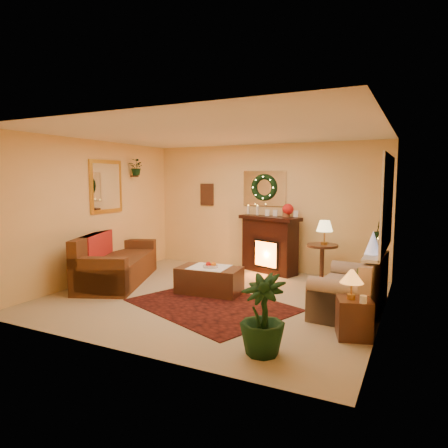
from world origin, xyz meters
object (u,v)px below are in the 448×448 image
at_px(fireplace, 270,245).
at_px(end_table_square, 354,316).
at_px(side_table_round, 322,266).
at_px(coffee_table, 209,281).
at_px(loveseat, 350,283).
at_px(sofa, 118,259).

distance_m(fireplace, end_table_square, 3.46).
height_order(side_table_round, coffee_table, side_table_round).
height_order(loveseat, end_table_square, loveseat).
bearing_deg(loveseat, sofa, -173.83).
xyz_separation_m(sofa, fireplace, (2.24, 1.97, 0.12)).
xyz_separation_m(sofa, coffee_table, (1.87, 0.09, -0.22)).
relative_size(sofa, loveseat, 1.50).
bearing_deg(coffee_table, loveseat, -3.61).
height_order(sofa, side_table_round, sofa).
bearing_deg(loveseat, fireplace, 139.67).
height_order(end_table_square, coffee_table, end_table_square).
height_order(fireplace, end_table_square, fireplace).
relative_size(fireplace, loveseat, 0.83).
xyz_separation_m(sofa, side_table_round, (3.39, 1.56, -0.10)).
bearing_deg(loveseat, side_table_round, 120.74).
bearing_deg(loveseat, coffee_table, -174.40).
bearing_deg(end_table_square, fireplace, 126.79).
relative_size(sofa, side_table_round, 2.95).
bearing_deg(side_table_round, sofa, -155.31).
height_order(side_table_round, end_table_square, side_table_round).
bearing_deg(end_table_square, coffee_table, 160.26).
height_order(sofa, coffee_table, sofa).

